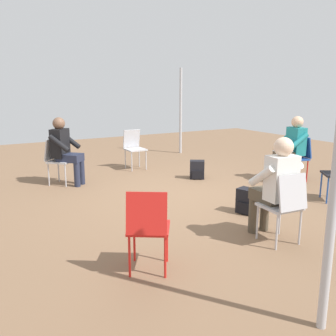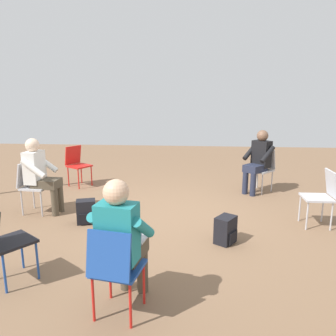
{
  "view_description": "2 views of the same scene",
  "coord_description": "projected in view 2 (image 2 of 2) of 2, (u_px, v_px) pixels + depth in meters",
  "views": [
    {
      "loc": [
        -5.09,
        3.18,
        1.8
      ],
      "look_at": [
        -0.17,
        0.36,
        0.54
      ],
      "focal_mm": 40.0,
      "sensor_mm": 36.0,
      "label": 1
    },
    {
      "loc": [
        0.4,
        -4.94,
        1.93
      ],
      "look_at": [
        0.0,
        -0.03,
        0.81
      ],
      "focal_mm": 35.0,
      "sensor_mm": 36.0,
      "label": 2
    }
  ],
  "objects": [
    {
      "name": "chair_southwest",
      "position": [
        4.0,
        239.0,
        3.31
      ],
      "size": [
        0.57,
        0.58,
        0.85
      ],
      "rotation": [
        0.0,
        0.0,
        -0.62
      ],
      "color": "black",
      "rests_on": "ground"
    },
    {
      "name": "chair_east",
      "position": [
        322.0,
        194.0,
        4.79
      ],
      "size": [
        0.44,
        0.4,
        0.85
      ],
      "rotation": [
        0.0,
        0.0,
        1.57
      ],
      "color": "#B7B7BC",
      "rests_on": "ground"
    },
    {
      "name": "chair_northwest",
      "position": [
        77.0,
        163.0,
        6.94
      ],
      "size": [
        0.58,
        0.56,
        0.85
      ],
      "rotation": [
        0.0,
        0.0,
        -2.14
      ],
      "color": "red",
      "rests_on": "ground"
    },
    {
      "name": "chair_northeast",
      "position": [
        263.0,
        167.0,
        6.56
      ],
      "size": [
        0.58,
        0.58,
        0.85
      ],
      "rotation": [
        0.0,
        0.0,
        2.37
      ],
      "color": "#B7B7BC",
      "rests_on": "ground"
    },
    {
      "name": "person_in_white",
      "position": [
        40.0,
        172.0,
        5.28
      ],
      "size": [
        0.54,
        0.52,
        1.24
      ],
      "rotation": [
        0.0,
        0.0,
        -1.65
      ],
      "color": "#4C4233",
      "rests_on": "ground"
    },
    {
      "name": "chair_west",
      "position": [
        32.0,
        183.0,
        5.35
      ],
      "size": [
        0.47,
        0.43,
        0.85
      ],
      "rotation": [
        0.0,
        0.0,
        -1.65
      ],
      "color": "#B7B7BC",
      "rests_on": "ground"
    },
    {
      "name": "backpack_by_empty_chair",
      "position": [
        86.0,
        213.0,
        4.98
      ],
      "size": [
        0.33,
        0.3,
        0.36
      ],
      "rotation": [
        0.0,
        0.0,
        0.3
      ],
      "color": "black",
      "rests_on": "ground"
    },
    {
      "name": "ground_plane",
      "position": [
        168.0,
        216.0,
        5.26
      ],
      "size": [
        14.64,
        14.64,
        0.0
      ],
      "primitive_type": "plane",
      "color": "brown"
    },
    {
      "name": "chair_south",
      "position": [
        115.0,
        266.0,
        2.78
      ],
      "size": [
        0.47,
        0.5,
        0.85
      ],
      "rotation": [
        0.0,
        0.0,
        -0.18
      ],
      "color": "#1E4799",
      "rests_on": "ground"
    },
    {
      "name": "person_with_laptop",
      "position": [
        122.0,
        236.0,
        2.9
      ],
      "size": [
        0.55,
        0.57,
        1.24
      ],
      "rotation": [
        0.0,
        0.0,
        -0.18
      ],
      "color": "#4C4233",
      "rests_on": "ground"
    },
    {
      "name": "person_in_black",
      "position": [
        258.0,
        158.0,
        6.41
      ],
      "size": [
        0.63,
        0.63,
        1.24
      ],
      "rotation": [
        0.0,
        0.0,
        2.37
      ],
      "color": "#23283D",
      "rests_on": "ground"
    },
    {
      "name": "backpack_near_laptop_user",
      "position": [
        225.0,
        231.0,
        4.31
      ],
      "size": [
        0.32,
        0.34,
        0.36
      ],
      "rotation": [
        0.0,
        0.0,
        0.98
      ],
      "color": "black",
      "rests_on": "ground"
    }
  ]
}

